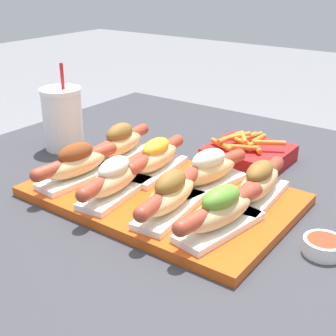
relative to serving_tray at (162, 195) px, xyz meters
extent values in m
cube|color=#333338|center=(-0.01, 0.07, -0.37)|extent=(1.11, 1.05, 0.71)
cube|color=#CC4C14|center=(0.00, 0.00, 0.00)|extent=(0.48, 0.31, 0.02)
cube|color=white|center=(-0.16, -0.06, 0.02)|extent=(0.07, 0.17, 0.01)
ellipsoid|color=#DBB77A|center=(-0.16, -0.06, 0.04)|extent=(0.06, 0.15, 0.04)
cylinder|color=#9E3D28|center=(-0.16, -0.06, 0.05)|extent=(0.04, 0.18, 0.03)
sphere|color=#9E3D28|center=(-0.17, -0.15, 0.05)|extent=(0.03, 0.03, 0.03)
sphere|color=#9E3D28|center=(-0.16, 0.03, 0.05)|extent=(0.03, 0.03, 0.03)
ellipsoid|color=brown|center=(-0.16, -0.06, 0.07)|extent=(0.05, 0.08, 0.04)
cube|color=white|center=(-0.06, -0.07, 0.02)|extent=(0.08, 0.17, 0.01)
ellipsoid|color=#DBB77A|center=(-0.06, -0.07, 0.04)|extent=(0.07, 0.15, 0.04)
cylinder|color=#9E3D28|center=(-0.06, -0.07, 0.05)|extent=(0.05, 0.18, 0.03)
sphere|color=#9E3D28|center=(-0.05, -0.16, 0.05)|extent=(0.03, 0.03, 0.03)
sphere|color=#9E3D28|center=(-0.07, 0.02, 0.05)|extent=(0.03, 0.03, 0.03)
ellipsoid|color=silver|center=(-0.06, -0.07, 0.07)|extent=(0.05, 0.08, 0.03)
cube|color=white|center=(0.06, -0.06, 0.02)|extent=(0.08, 0.17, 0.01)
ellipsoid|color=#DBB77A|center=(0.06, -0.06, 0.04)|extent=(0.06, 0.15, 0.04)
cylinder|color=#9E3D28|center=(0.06, -0.06, 0.05)|extent=(0.05, 0.18, 0.03)
sphere|color=#9E3D28|center=(0.07, -0.15, 0.05)|extent=(0.03, 0.03, 0.03)
sphere|color=#9E3D28|center=(0.05, 0.03, 0.05)|extent=(0.03, 0.03, 0.03)
ellipsoid|color=brown|center=(0.06, -0.06, 0.07)|extent=(0.05, 0.08, 0.04)
cube|color=white|center=(0.16, -0.06, 0.02)|extent=(0.09, 0.17, 0.01)
ellipsoid|color=#DBB77A|center=(0.16, -0.06, 0.04)|extent=(0.07, 0.15, 0.04)
cylinder|color=#9E3D28|center=(0.16, -0.06, 0.05)|extent=(0.06, 0.18, 0.03)
sphere|color=#9E3D28|center=(0.15, -0.15, 0.05)|extent=(0.03, 0.03, 0.03)
sphere|color=#9E3D28|center=(0.18, 0.03, 0.05)|extent=(0.03, 0.03, 0.03)
ellipsoid|color=#5B992D|center=(0.16, -0.06, 0.07)|extent=(0.05, 0.09, 0.04)
cube|color=white|center=(-0.17, 0.08, 0.02)|extent=(0.08, 0.17, 0.01)
ellipsoid|color=#DBB77A|center=(-0.17, 0.08, 0.04)|extent=(0.06, 0.15, 0.04)
cylinder|color=#9E3D28|center=(-0.17, 0.08, 0.05)|extent=(0.04, 0.18, 0.03)
sphere|color=#9E3D28|center=(-0.16, -0.01, 0.05)|extent=(0.03, 0.03, 0.03)
sphere|color=#9E3D28|center=(-0.18, 0.17, 0.05)|extent=(0.03, 0.03, 0.03)
ellipsoid|color=brown|center=(-0.17, 0.08, 0.07)|extent=(0.05, 0.08, 0.04)
cube|color=white|center=(-0.06, 0.06, 0.02)|extent=(0.08, 0.17, 0.01)
ellipsoid|color=#DBB77A|center=(-0.06, 0.06, 0.04)|extent=(0.06, 0.15, 0.04)
cylinder|color=#9E3D28|center=(-0.06, 0.06, 0.05)|extent=(0.05, 0.18, 0.03)
sphere|color=#9E3D28|center=(-0.05, -0.03, 0.05)|extent=(0.03, 0.03, 0.03)
sphere|color=#9E3D28|center=(-0.07, 0.15, 0.05)|extent=(0.03, 0.03, 0.03)
ellipsoid|color=gold|center=(-0.06, 0.06, 0.07)|extent=(0.05, 0.08, 0.03)
cube|color=white|center=(0.06, 0.07, 0.02)|extent=(0.09, 0.17, 0.01)
ellipsoid|color=#DBB77A|center=(0.06, 0.07, 0.04)|extent=(0.08, 0.15, 0.04)
cylinder|color=#9E3D28|center=(0.06, 0.07, 0.05)|extent=(0.06, 0.18, 0.03)
sphere|color=#9E3D28|center=(0.04, -0.02, 0.05)|extent=(0.03, 0.03, 0.03)
sphere|color=#9E3D28|center=(0.08, 0.15, 0.05)|extent=(0.03, 0.03, 0.03)
ellipsoid|color=silver|center=(0.06, 0.07, 0.07)|extent=(0.05, 0.09, 0.04)
cube|color=white|center=(0.16, 0.07, 0.02)|extent=(0.07, 0.17, 0.01)
ellipsoid|color=#DBB77A|center=(0.16, 0.07, 0.04)|extent=(0.06, 0.15, 0.04)
cylinder|color=#9E3D28|center=(0.16, 0.07, 0.05)|extent=(0.04, 0.18, 0.03)
sphere|color=#9E3D28|center=(0.17, -0.02, 0.05)|extent=(0.03, 0.03, 0.03)
sphere|color=#9E3D28|center=(0.16, 0.16, 0.05)|extent=(0.03, 0.03, 0.03)
ellipsoid|color=brown|center=(0.16, 0.07, 0.07)|extent=(0.05, 0.08, 0.03)
cylinder|color=white|center=(0.31, 0.00, 0.00)|extent=(0.06, 0.06, 0.02)
cylinder|color=red|center=(0.31, 0.00, 0.01)|extent=(0.05, 0.05, 0.01)
cylinder|color=white|center=(-0.35, 0.08, 0.06)|extent=(0.09, 0.09, 0.14)
cylinder|color=white|center=(-0.35, 0.08, 0.13)|extent=(0.10, 0.10, 0.01)
cylinder|color=red|center=(-0.34, 0.08, 0.17)|extent=(0.01, 0.01, 0.06)
cube|color=#B21919|center=(0.05, 0.27, 0.01)|extent=(0.17, 0.15, 0.03)
cylinder|color=orange|center=(0.03, 0.29, 0.04)|extent=(0.02, 0.07, 0.01)
cylinder|color=orange|center=(0.01, 0.25, 0.05)|extent=(0.02, 0.08, 0.01)
cylinder|color=orange|center=(0.03, 0.26, 0.05)|extent=(0.05, 0.06, 0.01)
cylinder|color=orange|center=(0.03, 0.25, 0.04)|extent=(0.07, 0.03, 0.01)
cylinder|color=orange|center=(0.05, 0.23, 0.04)|extent=(0.07, 0.04, 0.01)
cylinder|color=orange|center=(0.07, 0.25, 0.03)|extent=(0.05, 0.05, 0.01)
cylinder|color=orange|center=(0.00, 0.22, 0.04)|extent=(0.07, 0.04, 0.01)
cylinder|color=orange|center=(0.03, 0.30, 0.04)|extent=(0.03, 0.07, 0.01)
cylinder|color=orange|center=(0.01, 0.26, 0.05)|extent=(0.04, 0.08, 0.01)
cylinder|color=orange|center=(0.09, 0.27, 0.05)|extent=(0.07, 0.05, 0.01)
cylinder|color=orange|center=(0.05, 0.30, 0.04)|extent=(0.01, 0.06, 0.01)
camera|label=1|loc=(0.48, -0.63, 0.40)|focal=50.00mm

